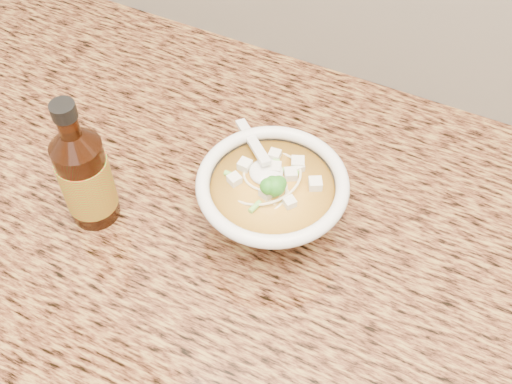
% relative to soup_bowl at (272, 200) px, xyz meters
% --- Properties ---
extents(counter_slab, '(4.00, 0.68, 0.04)m').
position_rel_soup_bowl_xyz_m(counter_slab, '(0.17, -0.03, -0.06)').
color(counter_slab, olive).
rests_on(counter_slab, cabinet).
extents(soup_bowl, '(0.17, 0.17, 0.09)m').
position_rel_soup_bowl_xyz_m(soup_bowl, '(0.00, 0.00, 0.00)').
color(soup_bowl, silver).
rests_on(soup_bowl, counter_slab).
extents(hot_sauce_bottle, '(0.07, 0.07, 0.18)m').
position_rel_soup_bowl_xyz_m(hot_sauce_bottle, '(-0.19, -0.08, 0.03)').
color(hot_sauce_bottle, '#321306').
rests_on(hot_sauce_bottle, counter_slab).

